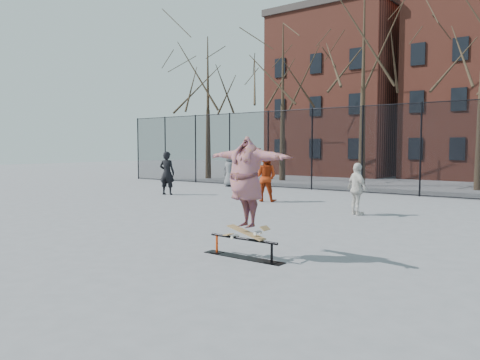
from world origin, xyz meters
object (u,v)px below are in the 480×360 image
Objects in this scene: bystander_grey at (230,170)px; bystander_white at (357,189)px; skate_rail at (243,250)px; bystander_black at (167,173)px; bystander_red at (265,177)px; skater at (246,188)px; skateboard at (246,235)px.

bystander_white is at bearing 144.75° from bystander_grey.
bystander_white reaches higher than skate_rail.
bystander_red is at bearing 165.48° from bystander_black.
bystander_white is at bearing 147.96° from bystander_red.
bystander_grey is at bearing -105.34° from bystander_black.
bystander_red reaches higher than bystander_white.
bystander_black is (0.46, -5.00, 0.06)m from bystander_grey.
bystander_red reaches higher than skate_rail.
bystander_red is (-5.01, 7.88, -0.39)m from skater.
bystander_red is 4.50m from bystander_white.
bystander_red reaches higher than bystander_grey.
bystander_black reaches higher than bystander_red.
bystander_white is (-0.70, 6.61, -0.53)m from skater.
skater is 6.67m from bystander_white.
bystander_black reaches higher than bystander_white.
skateboard is at bearing 0.00° from skater.
skater is at bearing 0.00° from skate_rail.
skate_rail is 0.93× the size of bystander_red.
skater is 1.29× the size of bystander_white.
bystander_white is (4.31, -1.27, -0.14)m from bystander_red.
skate_rail is at bearing 180.00° from skateboard.
skateboard is at bearing 125.48° from bystander_grey.
bystander_grey is at bearing 130.05° from skateboard.
bystander_black is at bearing 90.70° from bystander_grey.
bystander_grey reaches higher than bystander_white.
bystander_black reaches higher than bystander_grey.
skateboard is 0.54× the size of bystander_white.
bystander_white is (-0.63, 6.61, 0.66)m from skate_rail.
skateboard is 0.45× the size of bystander_black.
skater is at bearing 0.00° from skateboard.
skater is (0.07, 0.00, 1.19)m from skate_rail.
bystander_grey is at bearing 129.85° from skate_rail.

